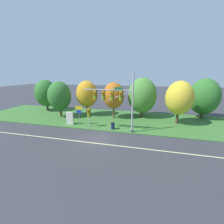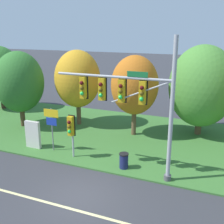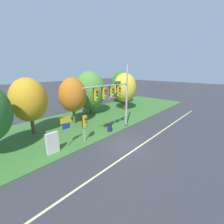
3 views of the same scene
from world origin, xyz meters
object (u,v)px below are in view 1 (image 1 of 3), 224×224
tree_left_of_mast (60,96)px  tree_right_far (179,98)px  pedestrian_signal_near_kerb (89,114)px  tree_nearest_road (46,93)px  traffic_signal_mast (116,99)px  tree_tall_centre (142,96)px  tree_mid_verge (114,96)px  route_sign_post (79,112)px  tree_furthest_back (204,97)px  tree_behind_signpost (87,94)px  trash_bin (113,126)px  info_kiosk (70,118)px

tree_left_of_mast → tree_right_far: (19.46, 0.97, 0.24)m
pedestrian_signal_near_kerb → tree_nearest_road: size_ratio=0.45×
traffic_signal_mast → tree_tall_centre: bearing=69.6°
tree_mid_verge → tree_tall_centre: tree_tall_centre is taller
route_sign_post → tree_furthest_back: bearing=24.2°
tree_nearest_road → tree_behind_signpost: tree_nearest_road is taller
tree_behind_signpost → trash_bin: 9.36m
traffic_signal_mast → tree_mid_verge: bearing=106.1°
tree_right_far → info_kiosk: size_ratio=3.42×
pedestrian_signal_near_kerb → tree_nearest_road: (-12.40, 7.37, 1.58)m
tree_mid_verge → tree_tall_centre: size_ratio=0.89×
traffic_signal_mast → trash_bin: bearing=141.9°
trash_bin → route_sign_post: bearing=174.0°
route_sign_post → trash_bin: 5.53m
tree_furthest_back → info_kiosk: 22.35m
info_kiosk → tree_tall_centre: bearing=34.5°
tree_furthest_back → tree_tall_centre: bearing=-171.0°
tree_tall_centre → traffic_signal_mast: bearing=-110.4°
traffic_signal_mast → tree_right_far: traffic_signal_mast is taller
tree_mid_verge → tree_furthest_back: tree_furthest_back is taller
tree_left_of_mast → tree_tall_centre: size_ratio=0.91×
traffic_signal_mast → tree_mid_verge: (-1.68, 5.85, -0.51)m
pedestrian_signal_near_kerb → info_kiosk: 3.46m
pedestrian_signal_near_kerb → trash_bin: 3.84m
tree_behind_signpost → tree_mid_verge: size_ratio=1.03×
traffic_signal_mast → tree_behind_signpost: 9.37m
tree_nearest_road → info_kiosk: bearing=-37.4°
tree_tall_centre → trash_bin: tree_tall_centre is taller
tree_mid_verge → info_kiosk: tree_mid_verge is taller
route_sign_post → pedestrian_signal_near_kerb: bearing=-16.1°
pedestrian_signal_near_kerb → tree_nearest_road: tree_nearest_road is taller
tree_left_of_mast → info_kiosk: tree_left_of_mast is taller
tree_nearest_road → tree_mid_verge: tree_nearest_road is taller
tree_nearest_road → tree_tall_centre: 19.35m
tree_tall_centre → tree_furthest_back: bearing=9.0°
tree_mid_verge → traffic_signal_mast: bearing=-73.9°
traffic_signal_mast → tree_furthest_back: bearing=35.8°
tree_tall_centre → route_sign_post: bearing=-141.6°
traffic_signal_mast → info_kiosk: (-7.30, 0.83, -3.44)m
tree_behind_signpost → tree_mid_verge: bearing=-6.3°
route_sign_post → tree_furthest_back: 20.81m
tree_nearest_road → info_kiosk: (9.13, -6.99, -2.64)m
route_sign_post → tree_left_of_mast: tree_left_of_mast is taller
tree_nearest_road → tree_behind_signpost: 9.73m
tree_left_of_mast → tree_right_far: bearing=2.8°
tree_right_far → trash_bin: size_ratio=6.99×
traffic_signal_mast → info_kiosk: 8.11m
tree_right_far → route_sign_post: bearing=-163.5°
route_sign_post → tree_furthest_back: tree_furthest_back is taller
pedestrian_signal_near_kerb → trash_bin: size_ratio=3.03×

